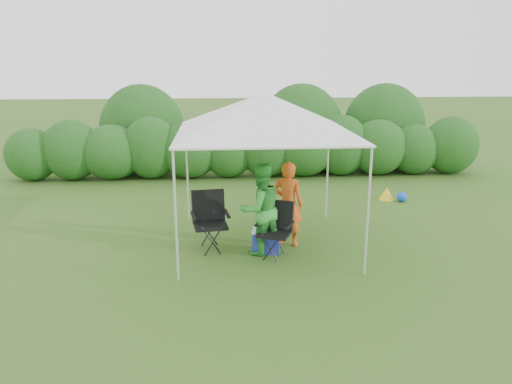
{
  "coord_description": "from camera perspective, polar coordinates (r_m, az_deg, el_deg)",
  "views": [
    {
      "loc": [
        -0.81,
        -8.33,
        3.43
      ],
      "look_at": [
        -0.16,
        0.4,
        1.05
      ],
      "focal_mm": 35.0,
      "sensor_mm": 36.0,
      "label": 1
    }
  ],
  "objects": [
    {
      "name": "lawn_toy",
      "position": [
        12.73,
        15.11,
        -0.26
      ],
      "size": [
        0.62,
        0.52,
        0.31
      ],
      "color": "yellow",
      "rests_on": "ground"
    },
    {
      "name": "canopy",
      "position": [
        8.92,
        1.02,
        8.98
      ],
      "size": [
        3.1,
        3.1,
        2.83
      ],
      "color": "silver",
      "rests_on": "ground"
    },
    {
      "name": "chair_left",
      "position": [
        9.15,
        -5.33,
        -2.82
      ],
      "size": [
        0.73,
        0.68,
        1.07
      ],
      "rotation": [
        0.0,
        0.0,
        0.14
      ],
      "color": "black",
      "rests_on": "ground"
    },
    {
      "name": "cooler",
      "position": [
        9.06,
        1.17,
        -5.57
      ],
      "size": [
        0.55,
        0.44,
        0.42
      ],
      "rotation": [
        0.0,
        0.0,
        -0.16
      ],
      "color": "navy",
      "rests_on": "ground"
    },
    {
      "name": "woman",
      "position": [
        8.81,
        0.53,
        -1.98
      ],
      "size": [
        0.99,
        0.89,
        1.65
      ],
      "primitive_type": "imported",
      "rotation": [
        0.0,
        0.0,
        3.55
      ],
      "color": "green",
      "rests_on": "ground"
    },
    {
      "name": "man",
      "position": [
        9.25,
        3.66,
        -1.35
      ],
      "size": [
        0.69,
        0.59,
        1.6
      ],
      "primitive_type": "imported",
      "rotation": [
        0.0,
        0.0,
        2.71
      ],
      "color": "#E7541A",
      "rests_on": "ground"
    },
    {
      "name": "bottle",
      "position": [
        8.92,
        1.59,
        -3.75
      ],
      "size": [
        0.06,
        0.06,
        0.21
      ],
      "primitive_type": "cylinder",
      "color": "#592D0C",
      "rests_on": "cooler"
    },
    {
      "name": "chair_right",
      "position": [
        8.83,
        2.3,
        -3.85
      ],
      "size": [
        0.73,
        0.71,
        0.97
      ],
      "rotation": [
        0.0,
        0.0,
        -0.4
      ],
      "color": "black",
      "rests_on": "ground"
    },
    {
      "name": "hedge",
      "position": [
        14.58,
        -0.86,
        4.93
      ],
      "size": [
        13.81,
        1.53,
        1.8
      ],
      "color": "#22551A",
      "rests_on": "ground"
    },
    {
      "name": "ground",
      "position": [
        9.04,
        1.23,
        -7.08
      ],
      "size": [
        70.0,
        70.0,
        0.0
      ],
      "primitive_type": "plane",
      "color": "#3B611E"
    }
  ]
}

